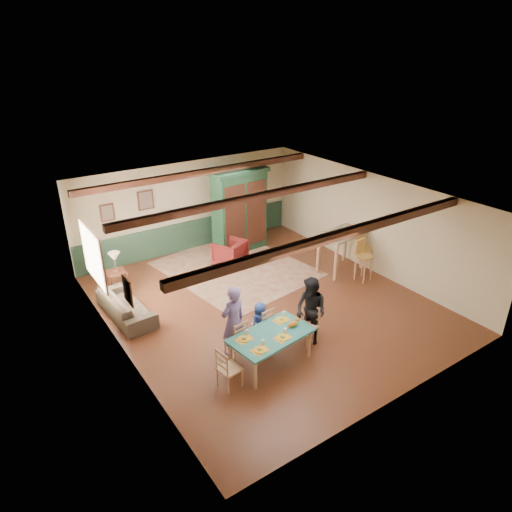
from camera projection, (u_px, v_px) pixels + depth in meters
floor at (265, 303)px, 11.15m from camera, size 8.00×8.00×0.00m
wall_back at (188, 207)px, 13.57m from camera, size 7.00×0.02×2.70m
wall_left at (118, 296)px, 8.80m from camera, size 0.02×8.00×2.70m
wall_right at (371, 223)px, 12.35m from camera, size 0.02×8.00×2.70m
ceiling at (266, 198)px, 10.00m from camera, size 7.00×8.00×0.02m
wainscot_back at (190, 235)px, 13.94m from camera, size 6.95×0.03×0.90m
ceiling_beam_front at (339, 235)px, 8.32m from camera, size 6.95×0.16×0.16m
ceiling_beam_mid at (256, 197)px, 10.34m from camera, size 6.95×0.16×0.16m
ceiling_beam_back at (202, 172)px, 12.28m from camera, size 6.95×0.16×0.16m
window_left at (92, 256)px, 10.00m from camera, size 0.06×1.60×1.30m
picture_left_wall at (128, 291)px, 8.20m from camera, size 0.04×0.42×0.52m
picture_back_a at (146, 200)px, 12.70m from camera, size 0.45×0.04×0.55m
picture_back_b at (107, 213)px, 12.20m from camera, size 0.38×0.04×0.48m
dining_table at (271, 349)px, 8.96m from camera, size 1.72×1.10×0.68m
dining_chair_far_left at (236, 338)px, 9.14m from camera, size 0.43×0.44×0.86m
dining_chair_far_right at (262, 324)px, 9.57m from camera, size 0.43×0.44×0.86m
dining_chair_end_left at (230, 368)px, 8.30m from camera, size 0.44×0.43×0.86m
dining_chair_end_right at (307, 325)px, 9.54m from camera, size 0.44×0.43×0.86m
person_man at (233, 321)px, 9.04m from camera, size 0.61×0.44×1.55m
person_woman at (311, 311)px, 9.46m from camera, size 0.65×0.79×1.49m
person_child at (260, 322)px, 9.61m from camera, size 0.48×0.34×0.91m
cat at (293, 323)px, 9.01m from camera, size 0.34×0.17×0.16m
place_setting_near_left at (260, 348)px, 8.34m from camera, size 0.39×0.31×0.11m
place_setting_near_center at (283, 335)px, 8.69m from camera, size 0.39×0.31×0.11m
place_setting_far_left at (244, 337)px, 8.65m from camera, size 0.39×0.31×0.11m
place_setting_far_right at (281, 318)px, 9.24m from camera, size 0.39×0.31×0.11m
area_rug at (236, 269)px, 12.85m from camera, size 3.88×4.42×0.01m
armoire at (240, 211)px, 13.56m from camera, size 1.80×0.81×2.49m
armchair at (230, 252)px, 12.98m from camera, size 1.04×1.05×0.73m
sofa at (126, 306)px, 10.53m from camera, size 0.85×1.95×0.56m
end_table at (118, 281)px, 11.59m from camera, size 0.51×0.51×0.57m
table_lamp at (115, 262)px, 11.36m from camera, size 0.31×0.31×0.52m
counter_table at (341, 252)px, 12.55m from camera, size 1.45×0.97×1.13m
bar_stool_left at (364, 261)px, 12.02m from camera, size 0.44×0.48×1.13m
bar_stool_right at (364, 253)px, 12.45m from camera, size 0.45×0.49×1.14m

